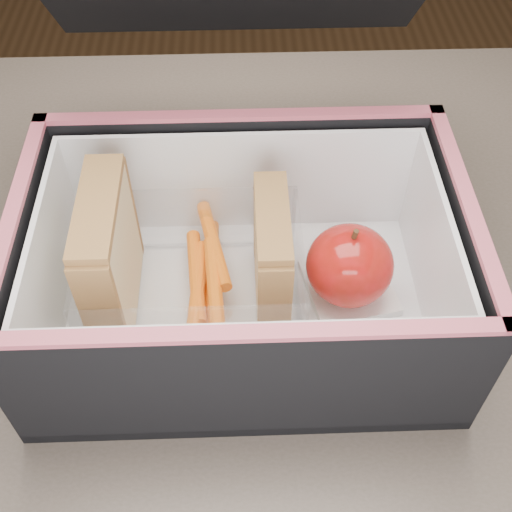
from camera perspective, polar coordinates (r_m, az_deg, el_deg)
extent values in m
cube|color=brown|center=(0.56, 1.33, -5.90)|extent=(1.20, 0.80, 0.03)
cube|color=tan|center=(0.51, -13.80, -0.22)|extent=(0.01, 0.10, 0.11)
cube|color=#C35C71|center=(0.51, -12.75, -0.51)|extent=(0.01, 0.10, 0.10)
cube|color=tan|center=(0.50, -11.86, -0.17)|extent=(0.01, 0.10, 0.11)
cube|color=brown|center=(0.47, -14.02, 4.31)|extent=(0.03, 0.10, 0.01)
cube|color=tan|center=(0.50, 0.54, -0.40)|extent=(0.01, 0.09, 0.09)
cube|color=#C35C71|center=(0.50, 1.39, -0.65)|extent=(0.01, 0.08, 0.09)
cube|color=tan|center=(0.50, 2.26, -0.35)|extent=(0.01, 0.09, 0.09)
cube|color=brown|center=(0.47, 1.51, 3.52)|extent=(0.03, 0.09, 0.01)
cylinder|color=orange|center=(0.51, -5.20, -6.27)|extent=(0.01, 0.09, 0.01)
cylinder|color=orange|center=(0.53, -5.35, -1.82)|extent=(0.02, 0.09, 0.01)
cylinder|color=orange|center=(0.51, -3.73, -2.58)|extent=(0.02, 0.09, 0.01)
cylinder|color=orange|center=(0.55, -3.97, -0.74)|extent=(0.01, 0.09, 0.01)
cylinder|color=orange|center=(0.52, -5.19, -2.92)|extent=(0.02, 0.09, 0.01)
cylinder|color=orange|center=(0.54, -3.78, 1.01)|extent=(0.03, 0.09, 0.01)
cylinder|color=orange|center=(0.54, -4.16, -2.70)|extent=(0.01, 0.09, 0.01)
cube|color=white|center=(0.55, 8.24, -2.72)|extent=(0.08, 0.08, 0.01)
ellipsoid|color=maroon|center=(0.52, 8.32, -0.84)|extent=(0.09, 0.09, 0.06)
cylinder|color=#442C18|center=(0.49, 8.79, 1.88)|extent=(0.01, 0.01, 0.01)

